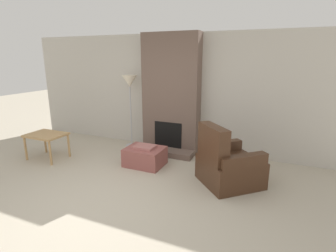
# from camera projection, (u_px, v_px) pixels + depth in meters

# --- Properties ---
(ground_plane) EXTENTS (24.00, 24.00, 0.00)m
(ground_plane) POSITION_uv_depth(u_px,v_px,m) (105.00, 203.00, 3.87)
(ground_plane) COLOR #B2A893
(wall_back) EXTENTS (7.80, 0.06, 2.60)m
(wall_back) POSITION_uv_depth(u_px,v_px,m) (174.00, 93.00, 5.97)
(wall_back) COLOR #BCB7AD
(wall_back) RESTS_ON ground_plane
(fireplace) EXTENTS (1.28, 0.71, 2.60)m
(fireplace) POSITION_uv_depth(u_px,v_px,m) (171.00, 97.00, 5.79)
(fireplace) COLOR brown
(fireplace) RESTS_ON ground_plane
(ottoman) EXTENTS (0.74, 0.58, 0.41)m
(ottoman) POSITION_uv_depth(u_px,v_px,m) (145.00, 156.00, 5.19)
(ottoman) COLOR #8C4C47
(ottoman) RESTS_ON ground_plane
(armchair) EXTENTS (1.24, 1.24, 1.04)m
(armchair) POSITION_uv_depth(u_px,v_px,m) (226.00, 166.00, 4.39)
(armchair) COLOR #422819
(armchair) RESTS_ON ground_plane
(side_table) EXTENTS (0.77, 0.58, 0.54)m
(side_table) POSITION_uv_depth(u_px,v_px,m) (46.00, 137.00, 5.46)
(side_table) COLOR tan
(side_table) RESTS_ON ground_plane
(floor_lamp_left) EXTENTS (0.34, 0.34, 1.69)m
(floor_lamp_left) POSITION_uv_depth(u_px,v_px,m) (130.00, 86.00, 6.01)
(floor_lamp_left) COLOR #ADADB2
(floor_lamp_left) RESTS_ON ground_plane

